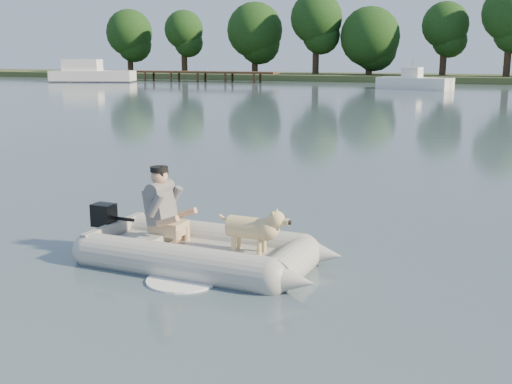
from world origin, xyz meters
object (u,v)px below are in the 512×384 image
at_px(dinghy, 204,222).
at_px(motorboat, 415,75).
at_px(dog, 249,231).
at_px(cabin_cruiser, 93,71).
at_px(man, 161,203).
at_px(dock, 193,76).

height_order(dinghy, motorboat, motorboat).
relative_size(dog, cabin_cruiser, 0.11).
bearing_deg(man, cabin_cruiser, 128.90).
xyz_separation_m(man, cabin_cruiser, (-33.79, 46.94, 0.34)).
xyz_separation_m(man, dog, (1.34, -0.07, -0.26)).
xyz_separation_m(dog, motorboat, (-3.59, 45.23, 0.63)).
distance_m(dinghy, dog, 0.65).
distance_m(dinghy, motorboat, 45.35).
relative_size(dinghy, dog, 4.82).
distance_m(dinghy, cabin_cruiser, 58.32).
bearing_deg(dinghy, cabin_cruiser, 129.40).
bearing_deg(dog, cabin_cruiser, 129.92).
bearing_deg(motorboat, cabin_cruiser, -167.42).
relative_size(dinghy, man, 4.17).
xyz_separation_m(man, motorboat, (-2.26, 45.16, 0.38)).
distance_m(dock, motorboat, 23.80).
bearing_deg(motorboat, dog, -69.64).
bearing_deg(dock, man, -64.06).
bearing_deg(dock, motorboat, -15.92).
bearing_deg(dinghy, dog, 4.57).
xyz_separation_m(cabin_cruiser, motorboat, (31.53, -1.78, 0.04)).
distance_m(man, cabin_cruiser, 57.84).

